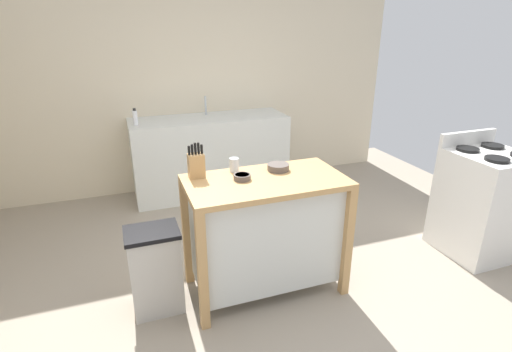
{
  "coord_description": "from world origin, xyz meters",
  "views": [
    {
      "loc": [
        -0.96,
        -2.18,
        1.91
      ],
      "look_at": [
        -0.03,
        0.39,
        0.85
      ],
      "focal_mm": 27.49,
      "sensor_mm": 36.0,
      "label": 1
    }
  ],
  "objects_px": {
    "kitchen_island": "(265,229)",
    "trash_bin": "(156,270)",
    "knife_block": "(196,165)",
    "bowl_stoneware_deep": "(278,167)",
    "bowl_ceramic_wide": "(242,177)",
    "bottle_hand_soap": "(135,117)",
    "drinking_cup": "(234,165)",
    "stove": "(483,203)",
    "sink_faucet": "(206,106)"
  },
  "relations": [
    {
      "from": "kitchen_island",
      "to": "trash_bin",
      "type": "relative_size",
      "value": 1.79
    },
    {
      "from": "knife_block",
      "to": "bowl_stoneware_deep",
      "type": "xyz_separation_m",
      "value": [
        0.6,
        -0.07,
        -0.07
      ]
    },
    {
      "from": "bowl_ceramic_wide",
      "to": "trash_bin",
      "type": "relative_size",
      "value": 0.19
    },
    {
      "from": "kitchen_island",
      "to": "bowl_ceramic_wide",
      "type": "bearing_deg",
      "value": 163.18
    },
    {
      "from": "kitchen_island",
      "to": "bottle_hand_soap",
      "type": "xyz_separation_m",
      "value": [
        -0.74,
        1.87,
        0.49
      ]
    },
    {
      "from": "kitchen_island",
      "to": "bottle_hand_soap",
      "type": "bearing_deg",
      "value": 111.69
    },
    {
      "from": "drinking_cup",
      "to": "trash_bin",
      "type": "height_order",
      "value": "drinking_cup"
    },
    {
      "from": "knife_block",
      "to": "trash_bin",
      "type": "bearing_deg",
      "value": -154.57
    },
    {
      "from": "knife_block",
      "to": "drinking_cup",
      "type": "bearing_deg",
      "value": 4.59
    },
    {
      "from": "knife_block",
      "to": "drinking_cup",
      "type": "relative_size",
      "value": 2.49
    },
    {
      "from": "knife_block",
      "to": "stove",
      "type": "xyz_separation_m",
      "value": [
        2.41,
        -0.35,
        -0.53
      ]
    },
    {
      "from": "knife_block",
      "to": "kitchen_island",
      "type": "bearing_deg",
      "value": -24.48
    },
    {
      "from": "kitchen_island",
      "to": "knife_block",
      "type": "bearing_deg",
      "value": 155.52
    },
    {
      "from": "sink_faucet",
      "to": "bottle_hand_soap",
      "type": "height_order",
      "value": "sink_faucet"
    },
    {
      "from": "bowl_ceramic_wide",
      "to": "trash_bin",
      "type": "bearing_deg",
      "value": -178.52
    },
    {
      "from": "kitchen_island",
      "to": "stove",
      "type": "distance_m",
      "value": 1.97
    },
    {
      "from": "bowl_ceramic_wide",
      "to": "drinking_cup",
      "type": "height_order",
      "value": "drinking_cup"
    },
    {
      "from": "bottle_hand_soap",
      "to": "stove",
      "type": "xyz_separation_m",
      "value": [
        2.71,
        -2.02,
        -0.53
      ]
    },
    {
      "from": "bowl_ceramic_wide",
      "to": "drinking_cup",
      "type": "bearing_deg",
      "value": 91.11
    },
    {
      "from": "knife_block",
      "to": "bowl_ceramic_wide",
      "type": "relative_size",
      "value": 2.08
    },
    {
      "from": "bowl_stoneware_deep",
      "to": "stove",
      "type": "distance_m",
      "value": 1.89
    },
    {
      "from": "trash_bin",
      "to": "bowl_stoneware_deep",
      "type": "bearing_deg",
      "value": 6.25
    },
    {
      "from": "drinking_cup",
      "to": "trash_bin",
      "type": "bearing_deg",
      "value": -163.22
    },
    {
      "from": "bowl_stoneware_deep",
      "to": "drinking_cup",
      "type": "distance_m",
      "value": 0.33
    },
    {
      "from": "bowl_ceramic_wide",
      "to": "trash_bin",
      "type": "distance_m",
      "value": 0.89
    },
    {
      "from": "bowl_stoneware_deep",
      "to": "drinking_cup",
      "type": "height_order",
      "value": "drinking_cup"
    },
    {
      "from": "drinking_cup",
      "to": "sink_faucet",
      "type": "height_order",
      "value": "sink_faucet"
    },
    {
      "from": "drinking_cup",
      "to": "trash_bin",
      "type": "relative_size",
      "value": 0.16
    },
    {
      "from": "bowl_ceramic_wide",
      "to": "knife_block",
      "type": "bearing_deg",
      "value": 151.66
    },
    {
      "from": "stove",
      "to": "bowl_stoneware_deep",
      "type": "bearing_deg",
      "value": 171.14
    },
    {
      "from": "trash_bin",
      "to": "stove",
      "type": "distance_m",
      "value": 2.78
    },
    {
      "from": "bowl_stoneware_deep",
      "to": "bottle_hand_soap",
      "type": "bearing_deg",
      "value": 117.31
    },
    {
      "from": "drinking_cup",
      "to": "bowl_ceramic_wide",
      "type": "bearing_deg",
      "value": -88.89
    },
    {
      "from": "knife_block",
      "to": "stove",
      "type": "bearing_deg",
      "value": -8.24
    },
    {
      "from": "sink_faucet",
      "to": "bottle_hand_soap",
      "type": "xyz_separation_m",
      "value": [
        -0.81,
        -0.23,
        -0.03
      ]
    },
    {
      "from": "knife_block",
      "to": "stove",
      "type": "relative_size",
      "value": 0.24
    },
    {
      "from": "knife_block",
      "to": "bowl_ceramic_wide",
      "type": "distance_m",
      "value": 0.33
    },
    {
      "from": "drinking_cup",
      "to": "bottle_hand_soap",
      "type": "xyz_separation_m",
      "value": [
        -0.58,
        1.65,
        0.05
      ]
    },
    {
      "from": "bowl_ceramic_wide",
      "to": "sink_faucet",
      "type": "bearing_deg",
      "value": 83.84
    },
    {
      "from": "sink_faucet",
      "to": "kitchen_island",
      "type": "bearing_deg",
      "value": -91.74
    },
    {
      "from": "drinking_cup",
      "to": "stove",
      "type": "xyz_separation_m",
      "value": [
        2.12,
        -0.37,
        -0.48
      ]
    },
    {
      "from": "kitchen_island",
      "to": "bowl_stoneware_deep",
      "type": "distance_m",
      "value": 0.47
    },
    {
      "from": "sink_faucet",
      "to": "stove",
      "type": "height_order",
      "value": "sink_faucet"
    },
    {
      "from": "knife_block",
      "to": "stove",
      "type": "distance_m",
      "value": 2.49
    },
    {
      "from": "knife_block",
      "to": "bowl_stoneware_deep",
      "type": "height_order",
      "value": "knife_block"
    },
    {
      "from": "bowl_ceramic_wide",
      "to": "drinking_cup",
      "type": "xyz_separation_m",
      "value": [
        -0.0,
        0.18,
        0.03
      ]
    },
    {
      "from": "kitchen_island",
      "to": "bottle_hand_soap",
      "type": "relative_size",
      "value": 6.36
    },
    {
      "from": "knife_block",
      "to": "bottle_hand_soap",
      "type": "distance_m",
      "value": 1.69
    },
    {
      "from": "bowl_stoneware_deep",
      "to": "trash_bin",
      "type": "height_order",
      "value": "bowl_stoneware_deep"
    },
    {
      "from": "kitchen_island",
      "to": "trash_bin",
      "type": "height_order",
      "value": "kitchen_island"
    }
  ]
}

